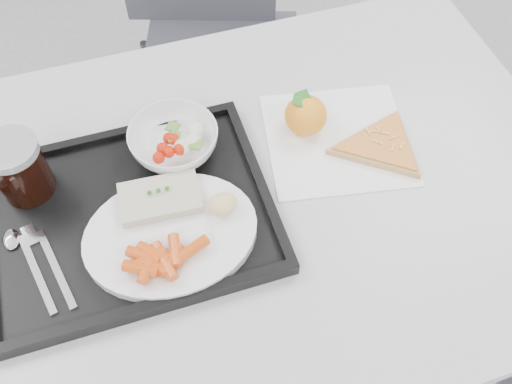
# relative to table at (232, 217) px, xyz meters

# --- Properties ---
(table) EXTENTS (1.20, 0.80, 0.75)m
(table) POSITION_rel_table_xyz_m (0.00, 0.00, 0.00)
(table) COLOR #A9A9AC
(table) RESTS_ON ground
(chair) EXTENTS (0.53, 0.54, 0.93)m
(chair) POSITION_rel_table_xyz_m (0.14, 0.70, -0.15)
(chair) COLOR #3A3B43
(chair) RESTS_ON ground
(tray) EXTENTS (0.45, 0.35, 0.03)m
(tray) POSITION_rel_table_xyz_m (-0.17, 0.00, 0.08)
(tray) COLOR black
(tray) RESTS_ON table
(dinner_plate) EXTENTS (0.27, 0.27, 0.02)m
(dinner_plate) POSITION_rel_table_xyz_m (-0.11, -0.06, 0.09)
(dinner_plate) COLOR white
(dinner_plate) RESTS_ON tray
(fish_fillet) EXTENTS (0.13, 0.08, 0.02)m
(fish_fillet) POSITION_rel_table_xyz_m (-0.11, 0.00, 0.11)
(fish_fillet) COLOR beige
(fish_fillet) RESTS_ON dinner_plate
(bread_roll) EXTENTS (0.06, 0.05, 0.03)m
(bread_roll) POSITION_rel_table_xyz_m (-0.02, -0.04, 0.12)
(bread_roll) COLOR tan
(bread_roll) RESTS_ON dinner_plate
(salad_bowl) EXTENTS (0.15, 0.15, 0.05)m
(salad_bowl) POSITION_rel_table_xyz_m (-0.07, 0.11, 0.11)
(salad_bowl) COLOR white
(salad_bowl) RESTS_ON tray
(cola_glass) EXTENTS (0.09, 0.09, 0.11)m
(cola_glass) POSITION_rel_table_xyz_m (-0.31, 0.11, 0.14)
(cola_glass) COLOR black
(cola_glass) RESTS_ON tray
(cutlery) EXTENTS (0.10, 0.17, 0.01)m
(cutlery) POSITION_rel_table_xyz_m (-0.32, -0.03, 0.08)
(cutlery) COLOR silver
(cutlery) RESTS_ON tray
(napkin) EXTENTS (0.29, 0.28, 0.00)m
(napkin) POSITION_rel_table_xyz_m (0.22, 0.06, 0.07)
(napkin) COLOR white
(napkin) RESTS_ON table
(tangerine) EXTENTS (0.09, 0.09, 0.07)m
(tangerine) POSITION_rel_table_xyz_m (0.17, 0.10, 0.10)
(tangerine) COLOR orange
(tangerine) RESTS_ON napkin
(pizza_slice) EXTENTS (0.23, 0.23, 0.02)m
(pizza_slice) POSITION_rel_table_xyz_m (0.28, 0.01, 0.08)
(pizza_slice) COLOR #E0AF73
(pizza_slice) RESTS_ON napkin
(carrot_pile) EXTENTS (0.13, 0.07, 0.02)m
(carrot_pile) POSITION_rel_table_xyz_m (-0.14, -0.11, 0.11)
(carrot_pile) COLOR #D34912
(carrot_pile) RESTS_ON dinner_plate
(salad_contents) EXTENTS (0.10, 0.08, 0.02)m
(salad_contents) POSITION_rel_table_xyz_m (-0.05, 0.10, 0.12)
(salad_contents) COLOR red
(salad_contents) RESTS_ON salad_bowl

